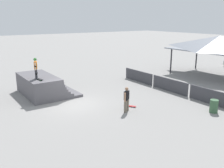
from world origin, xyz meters
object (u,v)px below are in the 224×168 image
object	(u,v)px
trash_bin	(214,106)
skater_on_deck	(36,67)
bystander_walking	(127,98)
skateboard_on_ground	(130,106)
skateboard_on_deck	(40,79)

from	to	relation	value
trash_bin	skater_on_deck	bearing A→B (deg)	-137.44
skater_on_deck	bystander_walking	bearing A→B (deg)	54.58
bystander_walking	skateboard_on_ground	bearing A→B (deg)	4.46
skater_on_deck	skateboard_on_deck	bearing A→B (deg)	29.52
skateboard_on_ground	trash_bin	xyz separation A→B (m)	(3.89, 3.78, 0.37)
trash_bin	bystander_walking	bearing A→B (deg)	-126.05
skater_on_deck	bystander_walking	xyz separation A→B (m)	(5.89, 3.89, -1.54)
skater_on_deck	trash_bin	size ratio (longest dim) A/B	1.85
skateboard_on_ground	trash_bin	size ratio (longest dim) A/B	0.97
skater_on_deck	trash_bin	distance (m)	12.67
skater_on_deck	skateboard_on_deck	world-z (taller)	skater_on_deck
bystander_walking	trash_bin	distance (m)	5.67
skateboard_on_ground	skateboard_on_deck	bearing A→B (deg)	-168.04
skateboard_on_ground	trash_bin	world-z (taller)	trash_bin
skater_on_deck	skateboard_on_ground	xyz separation A→B (m)	(5.32, 4.68, -2.41)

